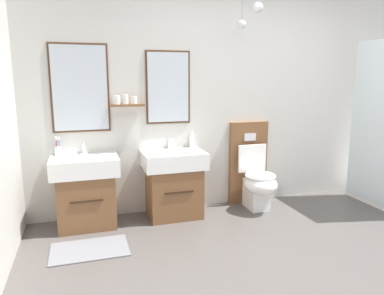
% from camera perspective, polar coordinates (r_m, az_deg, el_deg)
% --- Properties ---
extents(ground_plane, '(6.41, 4.94, 0.10)m').
position_cam_1_polar(ground_plane, '(3.28, 21.50, -18.48)').
color(ground_plane, '#4C4744').
rests_on(ground_plane, ground).
extents(wall_back, '(5.21, 0.60, 2.78)m').
position_cam_1_polar(wall_back, '(4.41, 7.76, 9.19)').
color(wall_back, beige).
rests_on(wall_back, ground).
extents(bath_mat, '(0.68, 0.44, 0.01)m').
position_cam_1_polar(bath_mat, '(3.49, -15.86, -15.25)').
color(bath_mat, slate).
rests_on(bath_mat, ground).
extents(vanity_sink_left, '(0.67, 0.49, 0.73)m').
position_cam_1_polar(vanity_sink_left, '(3.90, -16.41, -6.40)').
color(vanity_sink_left, brown).
rests_on(vanity_sink_left, ground).
extents(tap_on_left_sink, '(0.03, 0.13, 0.11)m').
position_cam_1_polar(tap_on_left_sink, '(3.98, -16.78, 0.08)').
color(tap_on_left_sink, silver).
rests_on(tap_on_left_sink, vanity_sink_left).
extents(vanity_sink_right, '(0.67, 0.49, 0.73)m').
position_cam_1_polar(vanity_sink_right, '(4.01, -2.94, -5.46)').
color(vanity_sink_right, brown).
rests_on(vanity_sink_right, ground).
extents(tap_on_right_sink, '(0.03, 0.13, 0.11)m').
position_cam_1_polar(tap_on_right_sink, '(4.09, -3.62, 0.82)').
color(tap_on_right_sink, silver).
rests_on(tap_on_right_sink, vanity_sink_right).
extents(toilet, '(0.48, 0.62, 1.00)m').
position_cam_1_polar(toilet, '(4.36, 9.75, -4.41)').
color(toilet, brown).
rests_on(toilet, ground).
extents(toothbrush_cup, '(0.07, 0.07, 0.20)m').
position_cam_1_polar(toothbrush_cup, '(3.97, -20.44, -0.37)').
color(toothbrush_cup, silver).
rests_on(toothbrush_cup, vanity_sink_left).
extents(soap_dispenser, '(0.06, 0.06, 0.20)m').
position_cam_1_polar(soap_dispenser, '(4.15, -0.05, 1.19)').
color(soap_dispenser, white).
rests_on(soap_dispenser, vanity_sink_right).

